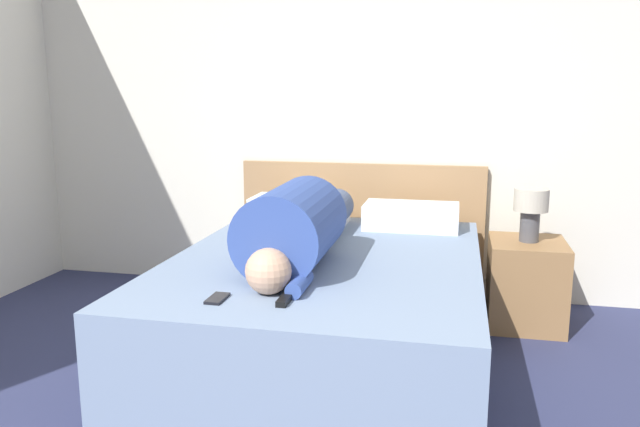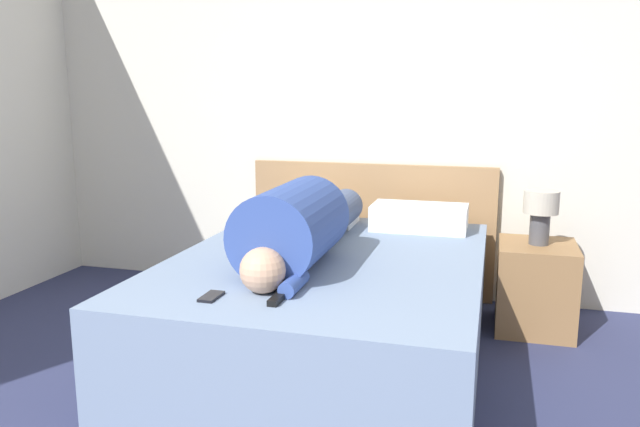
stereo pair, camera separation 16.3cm
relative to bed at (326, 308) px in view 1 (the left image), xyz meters
name	(u,v)px [view 1 (the left image)]	position (x,y,z in m)	size (l,w,h in m)	color
wall_back	(353,101)	(-0.07, 1.18, 1.03)	(5.73, 0.06, 2.60)	silver
bed	(326,308)	(0.00, 0.00, 0.00)	(1.51, 2.02, 0.54)	#7589A8
headboard	(360,229)	(0.00, 1.11, 0.17)	(1.63, 0.04, 0.89)	#A37A51
nightstand	(526,283)	(1.05, 0.72, -0.02)	(0.43, 0.48, 0.50)	olive
table_lamp	(531,208)	(1.05, 0.72, 0.43)	(0.19, 0.19, 0.31)	#4C4C51
person_lying	(301,226)	(-0.11, -0.09, 0.44)	(0.40, 1.59, 0.40)	tan
pillow_near_headboard	(300,210)	(-0.33, 0.75, 0.35)	(0.59, 0.31, 0.17)	white
pillow_second	(411,216)	(0.36, 0.75, 0.35)	(0.56, 0.31, 0.15)	white
tv_remote	(285,299)	(-0.02, -0.71, 0.28)	(0.04, 0.15, 0.02)	black
cell_phone	(217,298)	(-0.29, -0.74, 0.28)	(0.06, 0.13, 0.01)	black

